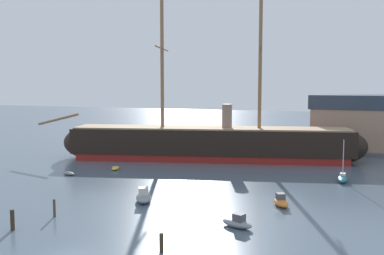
% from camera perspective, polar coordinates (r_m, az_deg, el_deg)
% --- Properties ---
extents(tall_ship, '(60.61, 19.37, 29.55)m').
position_cam_1_polar(tall_ship, '(83.36, 2.32, -1.98)').
color(tall_ship, maroon).
rests_on(tall_ship, ground).
extents(motorboat_foreground_right, '(3.71, 2.57, 1.44)m').
position_cam_1_polar(motorboat_foreground_right, '(45.76, 5.76, -11.87)').
color(motorboat_foreground_right, gray).
rests_on(motorboat_foreground_right, ground).
extents(motorboat_near_centre, '(3.50, 4.64, 1.80)m').
position_cam_1_polar(motorboat_near_centre, '(55.16, -6.16, -8.68)').
color(motorboat_near_centre, gray).
rests_on(motorboat_near_centre, ground).
extents(dinghy_mid_left, '(2.46, 1.51, 0.54)m').
position_cam_1_polar(dinghy_mid_left, '(72.79, -15.30, -5.62)').
color(dinghy_mid_left, gray).
rests_on(dinghy_mid_left, ground).
extents(motorboat_mid_right, '(2.74, 3.71, 1.44)m').
position_cam_1_polar(motorboat_mid_right, '(54.14, 11.19, -9.17)').
color(motorboat_mid_right, orange).
rests_on(motorboat_mid_right, ground).
extents(dinghy_alongside_bow, '(1.68, 2.63, 0.57)m').
position_cam_1_polar(dinghy_alongside_bow, '(75.39, -9.67, -5.09)').
color(dinghy_alongside_bow, gold).
rests_on(dinghy_alongside_bow, ground).
extents(sailboat_alongside_stern, '(1.47, 4.74, 6.15)m').
position_cam_1_polar(sailboat_alongside_stern, '(69.26, 18.52, -6.08)').
color(sailboat_alongside_stern, '#236670').
rests_on(sailboat_alongside_stern, ground).
extents(dinghy_distant_centre, '(3.12, 2.74, 0.69)m').
position_cam_1_polar(dinghy_distant_centre, '(99.47, 7.70, -2.42)').
color(dinghy_distant_centre, '#7FB2D6').
rests_on(dinghy_distant_centre, ground).
extents(mooring_piling_nearest, '(0.41, 0.41, 2.03)m').
position_cam_1_polar(mooring_piling_nearest, '(47.91, -21.77, -10.81)').
color(mooring_piling_nearest, '#382B1E').
rests_on(mooring_piling_nearest, ground).
extents(mooring_piling_left_pair, '(0.28, 0.28, 1.90)m').
position_cam_1_polar(mooring_piling_left_pair, '(51.05, -17.02, -9.71)').
color(mooring_piling_left_pair, '#4C3D2D').
rests_on(mooring_piling_left_pair, ground).
extents(mooring_piling_right_pair, '(0.38, 0.38, 1.65)m').
position_cam_1_polar(mooring_piling_right_pair, '(39.31, -3.89, -14.35)').
color(mooring_piling_right_pair, '#423323').
rests_on(mooring_piling_right_pair, ground).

